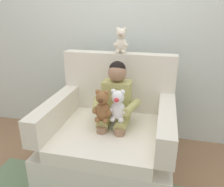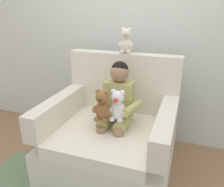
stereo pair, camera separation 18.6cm
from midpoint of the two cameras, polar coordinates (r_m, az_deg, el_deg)
The scene contains 7 objects.
ground_plane at distance 2.34m, azimuth -3.04°, elevation -18.83°, with size 8.00×8.00×0.00m, color #936D4C.
back_wall at distance 2.57m, azimuth 1.49°, elevation 16.58°, with size 6.00×0.10×2.60m, color silver.
armchair at distance 2.18m, azimuth -2.86°, elevation -11.17°, with size 1.14×0.98×1.08m.
seated_child at distance 2.04m, azimuth -1.74°, elevation -2.37°, with size 0.45×0.39×0.82m.
plush_white at distance 1.90m, azimuth -1.33°, elevation -3.27°, with size 0.17×0.14×0.28m.
plush_brown at distance 1.89m, azimuth -5.27°, elevation -3.46°, with size 0.17×0.14×0.28m.
plush_cream_on_backrest at distance 2.21m, azimuth -0.09°, elevation 13.20°, with size 0.15×0.12×0.25m.
Camera 1 is at (0.44, -1.75, 1.50)m, focal length 35.72 mm.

